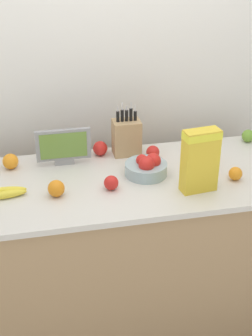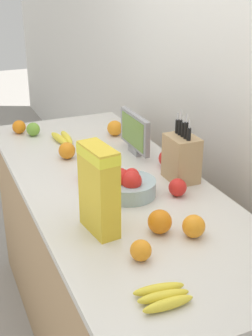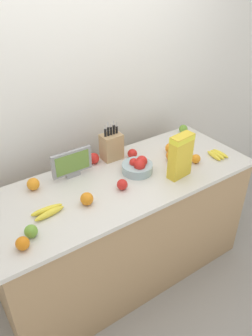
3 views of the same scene
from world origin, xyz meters
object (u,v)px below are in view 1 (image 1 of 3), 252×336
object	(u,v)px
knife_block	(127,137)
apple_middle	(100,148)
orange_front_left	(203,163)
fruit_bowl	(147,167)
banana_bunch_right	(6,193)
orange_mid_right	(209,155)
small_monitor	(63,146)
orange_mid_left	(235,174)
orange_front_center	(56,188)
apple_front	(111,183)
cereal_box	(200,158)
apple_near_bananas	(153,152)
apple_rear	(248,136)
orange_near_bowl	(10,161)

from	to	relation	value
knife_block	apple_middle	distance (m)	0.16
orange_front_left	fruit_bowl	bearing A→B (deg)	177.55
banana_bunch_right	orange_mid_right	bearing A→B (deg)	7.90
fruit_bowl	small_monitor	bearing A→B (deg)	152.70
knife_block	fruit_bowl	size ratio (longest dim) A/B	1.41
banana_bunch_right	orange_mid_left	xyz separation A→B (m)	(1.15, -0.08, 0.02)
orange_front_center	orange_mid_left	distance (m)	0.91
apple_front	orange_front_center	bearing A→B (deg)	-178.31
apple_middle	cereal_box	bearing A→B (deg)	-49.87
banana_bunch_right	orange_mid_right	size ratio (longest dim) A/B	2.49
apple_front	apple_near_bananas	xyz separation A→B (m)	(0.29, 0.29, 0.00)
small_monitor	orange_mid_left	xyz separation A→B (m)	(0.84, -0.35, -0.08)
knife_block	orange_mid_left	distance (m)	0.64
banana_bunch_right	orange_front_left	distance (m)	1.02
banana_bunch_right	apple_rear	world-z (taller)	apple_rear
small_monitor	apple_rear	xyz separation A→B (m)	(1.11, 0.07, -0.07)
small_monitor	fruit_bowl	xyz separation A→B (m)	(0.41, -0.21, -0.06)
orange_front_center	apple_near_bananas	bearing A→B (deg)	28.21
fruit_bowl	orange_front_left	xyz separation A→B (m)	(0.31, -0.01, -0.00)
knife_block	orange_mid_right	bearing A→B (deg)	-23.91
small_monitor	cereal_box	bearing A→B (deg)	-33.68
small_monitor	apple_middle	world-z (taller)	small_monitor
apple_middle	apple_near_bananas	bearing A→B (deg)	-19.79
apple_near_bananas	knife_block	bearing A→B (deg)	145.99
knife_block	apple_front	distance (m)	0.42
cereal_box	fruit_bowl	size ratio (longest dim) A/B	1.44
orange_near_bowl	orange_front_center	distance (m)	0.40
apple_front	cereal_box	bearing A→B (deg)	-12.53
orange_near_bowl	apple_front	bearing A→B (deg)	-34.05
orange_front_center	orange_mid_right	distance (m)	0.88
banana_bunch_right	apple_front	distance (m)	0.51
cereal_box	fruit_bowl	world-z (taller)	cereal_box
apple_front	orange_front_left	bearing A→B (deg)	10.54
apple_middle	orange_mid_right	bearing A→B (deg)	-19.27
apple_near_bananas	orange_mid_right	size ratio (longest dim) A/B	0.92
fruit_bowl	orange_near_bowl	world-z (taller)	fruit_bowl
fruit_bowl	apple_rear	distance (m)	0.75
orange_front_center	orange_front_left	xyz separation A→B (m)	(0.78, 0.10, 0.00)
orange_near_bowl	orange_front_left	distance (m)	1.03
small_monitor	cereal_box	distance (m)	0.75
small_monitor	orange_mid_right	size ratio (longest dim) A/B	3.66
small_monitor	orange_mid_left	world-z (taller)	small_monitor
orange_front_left	orange_mid_right	distance (m)	0.12
apple_near_bananas	orange_mid_right	world-z (taller)	orange_mid_right
banana_bunch_right	apple_middle	distance (m)	0.63
cereal_box	apple_middle	xyz separation A→B (m)	(-0.41, 0.48, -0.13)
apple_front	orange_mid_right	distance (m)	0.61
fruit_bowl	orange_front_center	bearing A→B (deg)	-166.24
apple_front	orange_near_bowl	distance (m)	0.59
orange_front_center	cereal_box	bearing A→B (deg)	-7.04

